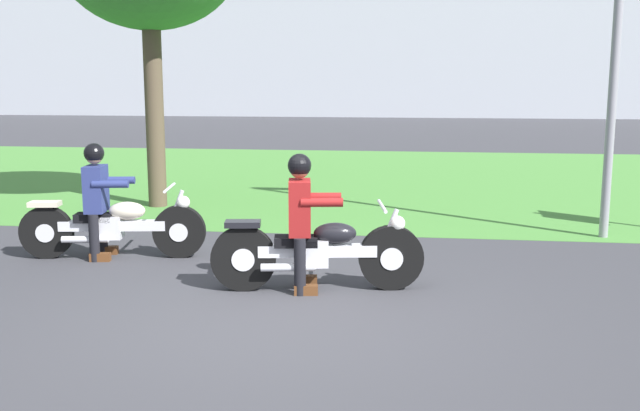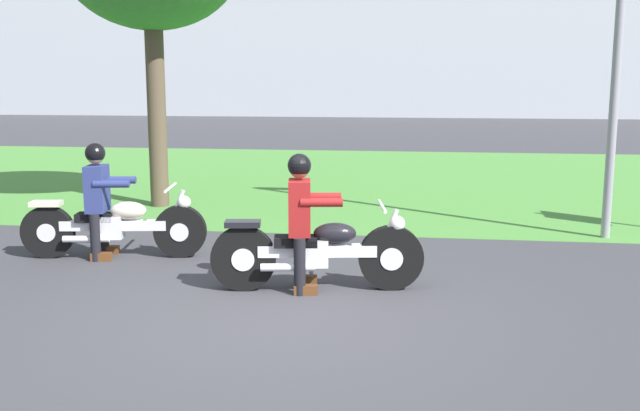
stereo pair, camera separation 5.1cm
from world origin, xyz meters
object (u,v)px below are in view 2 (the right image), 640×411
at_px(motorcycle_lead, 318,252).
at_px(rider_lead, 301,211).
at_px(motorcycle_follow, 114,226).
at_px(rider_follow, 99,191).

distance_m(motorcycle_lead, rider_lead, 0.46).
bearing_deg(rider_lead, motorcycle_follow, 147.83).
bearing_deg(motorcycle_lead, rider_follow, 151.19).
bearing_deg(rider_lead, rider_follow, 149.60).
height_order(motorcycle_lead, rider_lead, rider_lead).
xyz_separation_m(rider_lead, rider_follow, (-2.65, 1.04, -0.01)).
distance_m(rider_lead, motorcycle_follow, 2.73).
distance_m(rider_lead, rider_follow, 2.84).
relative_size(motorcycle_follow, rider_follow, 1.60).
relative_size(rider_lead, rider_follow, 1.01).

